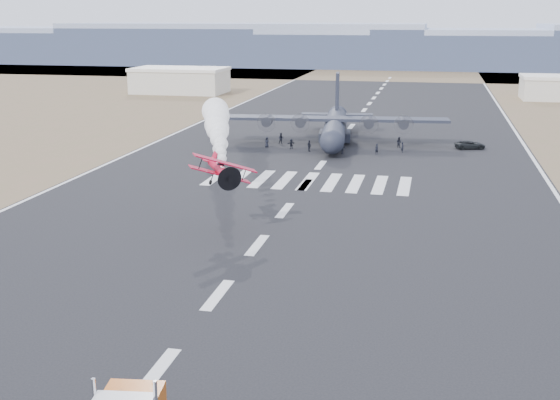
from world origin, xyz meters
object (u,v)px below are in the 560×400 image
(support_vehicle, at_px, (470,145))
(aerobatic_biplane, at_px, (220,169))
(hangar_left, at_px, (180,80))
(crew_g, at_px, (403,147))
(crew_h, at_px, (281,139))
(crew_b, at_px, (399,142))
(crew_f, at_px, (291,144))
(crew_d, at_px, (309,146))
(crew_a, at_px, (377,149))
(crew_e, at_px, (267,142))
(transport_aircraft, at_px, (335,126))
(crew_c, at_px, (343,148))

(support_vehicle, bearing_deg, aerobatic_biplane, 135.99)
(hangar_left, height_order, support_vehicle, hangar_left)
(support_vehicle, bearing_deg, crew_g, 101.21)
(aerobatic_biplane, distance_m, crew_g, 46.73)
(crew_g, distance_m, crew_h, 19.84)
(crew_b, relative_size, crew_f, 1.07)
(aerobatic_biplane, relative_size, crew_d, 3.57)
(crew_f, bearing_deg, aerobatic_biplane, 51.44)
(crew_a, distance_m, crew_d, 10.26)
(hangar_left, height_order, crew_e, hangar_left)
(crew_a, bearing_deg, transport_aircraft, -94.11)
(crew_d, xyz_separation_m, crew_h, (-5.58, 5.31, 0.03))
(transport_aircraft, distance_m, crew_f, 9.84)
(crew_b, height_order, crew_e, crew_b)
(crew_g, bearing_deg, crew_h, 68.09)
(transport_aircraft, relative_size, crew_a, 22.74)
(support_vehicle, bearing_deg, transport_aircraft, 68.86)
(hangar_left, relative_size, crew_f, 15.70)
(crew_f, height_order, crew_h, crew_h)
(crew_b, relative_size, crew_d, 0.97)
(transport_aircraft, relative_size, crew_e, 22.43)
(support_vehicle, bearing_deg, hangar_left, 30.37)
(crew_a, relative_size, crew_d, 0.93)
(crew_a, distance_m, crew_f, 13.46)
(crew_h, bearing_deg, aerobatic_biplane, -97.27)
(crew_e, height_order, crew_f, crew_e)
(crew_c, relative_size, crew_d, 1.07)
(support_vehicle, relative_size, crew_b, 2.79)
(crew_a, xyz_separation_m, crew_d, (-10.26, 0.05, 0.06))
(support_vehicle, distance_m, crew_a, 15.85)
(transport_aircraft, height_order, crew_e, transport_aircraft)
(crew_h, bearing_deg, crew_b, -9.61)
(crew_c, bearing_deg, hangar_left, 81.33)
(hangar_left, bearing_deg, crew_e, -60.51)
(crew_e, bearing_deg, aerobatic_biplane, -117.03)
(crew_a, bearing_deg, crew_c, -35.86)
(transport_aircraft, xyz_separation_m, crew_g, (11.38, -7.07, -1.90))
(crew_a, relative_size, crew_b, 0.96)
(hangar_left, bearing_deg, support_vehicle, -42.95)
(crew_e, xyz_separation_m, crew_f, (4.03, -0.47, -0.03))
(support_vehicle, height_order, crew_h, crew_h)
(crew_c, bearing_deg, crew_e, 123.95)
(crew_c, distance_m, crew_e, 12.66)
(crew_g, bearing_deg, transport_aircraft, 45.49)
(hangar_left, xyz_separation_m, transport_aircraft, (51.28, -66.12, -0.70))
(hangar_left, bearing_deg, crew_a, -51.98)
(crew_e, bearing_deg, crew_f, -41.39)
(crew_d, bearing_deg, aerobatic_biplane, 140.88)
(crew_e, bearing_deg, hangar_left, 84.78)
(crew_d, xyz_separation_m, crew_e, (-7.15, 1.90, -0.05))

